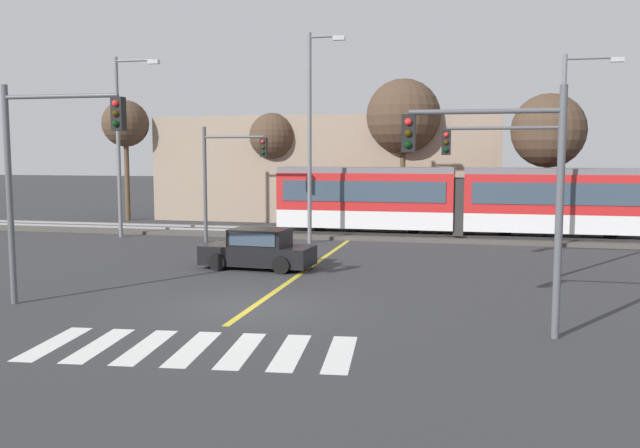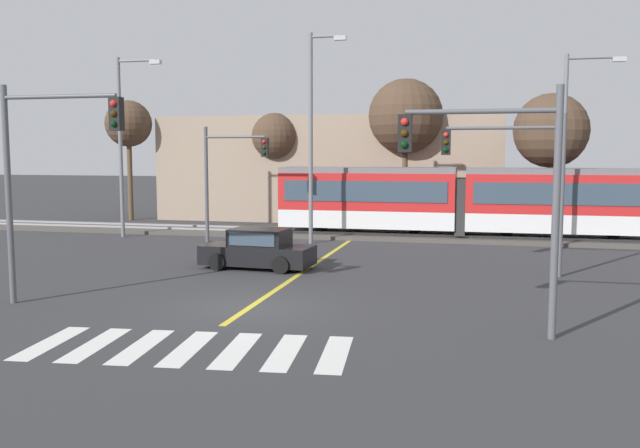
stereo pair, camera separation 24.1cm
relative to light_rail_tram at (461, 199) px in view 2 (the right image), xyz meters
name	(u,v)px [view 2 (the right image)]	position (x,y,z in m)	size (l,w,h in m)	color
ground_plane	(249,308)	(-5.34, -17.01, -2.05)	(200.00, 200.00, 0.00)	#333335
track_bed	(357,234)	(-5.34, 0.01, -1.96)	(120.00, 4.00, 0.18)	#4C4742
rail_near	(354,233)	(-5.34, -0.71, -1.82)	(120.00, 0.08, 0.10)	#939399
rail_far	(359,230)	(-5.34, 0.73, -1.82)	(120.00, 0.08, 0.10)	#939399
light_rail_tram	(461,199)	(0.00, 0.00, 0.00)	(18.50, 2.64, 3.43)	silver
crosswalk_stripe_0	(50,343)	(-8.62, -21.44, -2.04)	(0.56, 2.80, 0.01)	silver
crosswalk_stripe_1	(96,344)	(-7.53, -21.33, -2.04)	(0.56, 2.80, 0.01)	silver
crosswalk_stripe_2	(142,346)	(-6.43, -21.22, -2.04)	(0.56, 2.80, 0.01)	silver
crosswalk_stripe_3	(189,348)	(-5.34, -21.11, -2.04)	(0.56, 2.80, 0.01)	silver
crosswalk_stripe_4	(237,350)	(-4.25, -21.00, -2.04)	(0.56, 2.80, 0.01)	silver
crosswalk_stripe_5	(285,352)	(-3.15, -20.89, -2.04)	(0.56, 2.80, 0.01)	silver
crosswalk_stripe_6	(335,354)	(-2.06, -20.78, -2.04)	(0.56, 2.80, 0.01)	silver
lane_centre_line	(306,269)	(-5.34, -10.55, -2.05)	(0.20, 17.12, 0.01)	gold
sedan_crossing	(258,250)	(-7.19, -10.72, -1.35)	(4.31, 2.14, 1.52)	black
traffic_light_mid_right	(518,169)	(2.21, -9.97, 1.75)	(4.25, 0.38, 5.71)	#515459
traffic_light_far_left	(228,167)	(-10.93, -4.04, 1.61)	(3.25, 0.38, 5.61)	#515459
traffic_light_near_left	(45,160)	(-10.99, -18.03, 2.11)	(3.75, 0.38, 6.26)	#515459
traffic_light_near_right	(500,175)	(1.37, -18.43, 1.79)	(3.75, 0.38, 5.90)	#515459
street_lamp_west	(124,136)	(-16.87, -3.18, 3.16)	(2.46, 0.28, 9.17)	slate
street_lamp_centre	(313,128)	(-6.85, -3.34, 3.47)	(1.80, 0.28, 9.96)	slate
street_lamp_east	(570,139)	(4.78, -2.53, 2.93)	(2.54, 0.28, 8.71)	slate
bare_tree_far_west	(129,125)	(-21.16, 5.05, 4.11)	(2.97, 2.97, 7.71)	brown
bare_tree_west	(275,137)	(-11.57, 5.75, 3.28)	(2.86, 2.86, 6.82)	brown
bare_tree_east	(406,117)	(-3.45, 5.60, 4.44)	(4.38, 4.38, 8.70)	brown
bare_tree_far_east	(551,131)	(4.58, 3.78, 3.48)	(4.00, 4.00, 7.55)	brown
building_backdrop_far	(330,168)	(-8.65, 8.57, 1.29)	(21.84, 6.00, 6.68)	gray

